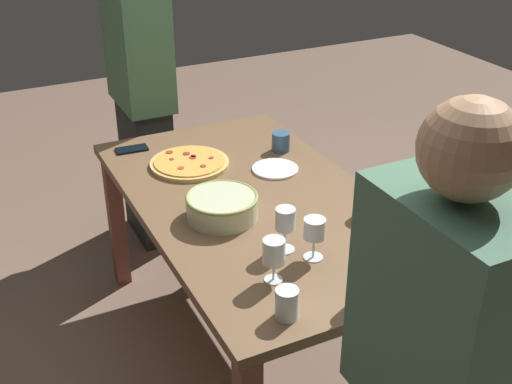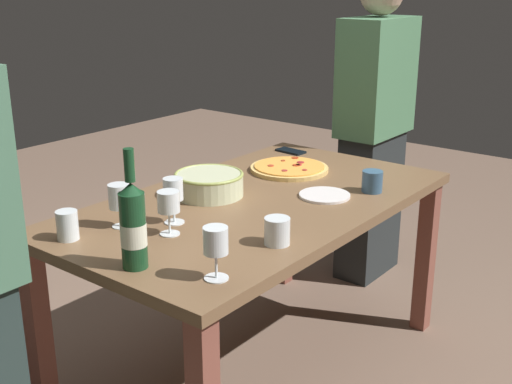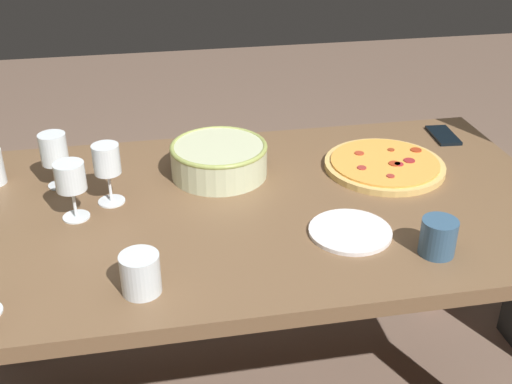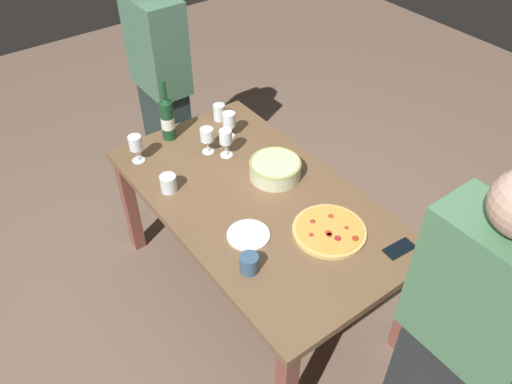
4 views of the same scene
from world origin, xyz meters
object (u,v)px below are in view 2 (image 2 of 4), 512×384
Objects in this scene: cup_ceramic at (372,181)px; cell_phone at (291,151)px; wine_glass_far_left at (216,244)px; wine_glass_near_pizza at (173,192)px; side_plate at (325,195)px; pizza at (289,168)px; wine_glass_far_right at (169,203)px; serving_bowl at (209,183)px; person_host at (374,131)px; dining_table at (256,222)px; cup_spare at (67,225)px; cup_amber at (277,231)px; wine_bottle at (133,225)px; wine_glass_by_bottle at (119,197)px.

cell_phone is (0.30, 0.61, -0.04)m from cup_ceramic.
wine_glass_near_pizza is at bearing 59.22° from wine_glass_far_left.
wine_glass_near_pizza is 0.81× the size of side_plate.
pizza is 1.12m from wine_glass_far_left.
wine_glass_far_right is at bearing 163.23° from side_plate.
serving_bowl is 1.89× the size of cell_phone.
wine_glass_far_left is at bearing 8.90° from person_host.
cell_phone is at bearing 12.70° from wine_glass_near_pizza.
serving_bowl is (-0.07, 0.18, 0.14)m from dining_table.
person_host is at bearing 5.32° from dining_table.
wine_glass_far_right is 0.75× the size of side_plate.
pizza is at bearing -5.94° from cup_spare.
cup_amber is at bearing -147.43° from pizza.
serving_bowl is 1.80× the size of wine_glass_far_right.
wine_bottle is at bearing -172.26° from dining_table.
wine_glass_by_bottle is 1.72× the size of cup_amber.
cup_amber reaches higher than dining_table.
wine_glass_far_right is at bearing 114.90° from cup_amber.
wine_glass_by_bottle is 0.76× the size of side_plate.
cup_spare reaches higher than serving_bowl.
wine_bottle is 1.43m from cell_phone.
wine_glass_by_bottle is at bearing 112.21° from cup_amber.
side_plate is (-0.20, -0.31, -0.01)m from pizza.
pizza is at bearing 17.48° from dining_table.
person_host is at bearing 6.25° from wine_bottle.
wine_bottle reaches higher than cup_amber.
side_plate is (0.81, 0.15, -0.10)m from wine_glass_far_left.
cup_amber is 0.68m from cup_spare.
wine_bottle is (-0.70, -0.10, 0.23)m from dining_table.
wine_glass_far_left is at bearing -169.55° from side_plate.
cup_amber is (-0.23, -0.50, -0.01)m from serving_bowl.
cup_spare reaches higher than cup_amber.
cup_spare is (0.01, 0.33, -0.09)m from wine_bottle.
person_host is (1.83, 0.20, -0.08)m from wine_bottle.
wine_glass_far_right is at bearing -160.97° from cell_phone.
cup_ceramic is at bearing -27.18° from wine_glass_near_pizza.
cell_phone is 0.09× the size of person_host.
dining_table is 1.15m from person_host.
wine_glass_near_pizza reaches higher than dining_table.
wine_bottle is at bearing 150.36° from cup_amber.
wine_glass_far_left reaches higher than wine_glass_by_bottle.
serving_bowl is 0.62m from cup_spare.
person_host is at bearing 14.23° from wine_glass_far_left.
dining_table is 5.88× the size of serving_bowl.
dining_table is 0.50m from wine_glass_far_right.
wine_bottle is at bearing 174.11° from side_plate.
serving_bowl reaches higher than side_plate.
wine_glass_far_right is at bearing 22.88° from wine_bottle.
dining_table is 0.73m from wine_glass_far_left.
wine_glass_far_left reaches higher than side_plate.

